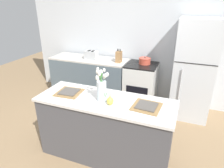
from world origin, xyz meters
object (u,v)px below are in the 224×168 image
at_px(stove_range, 140,86).
at_px(cooking_pot, 145,61).
at_px(flower_vase, 101,88).
at_px(pear_figurine, 110,101).
at_px(plate_setting_right, 147,106).
at_px(refrigerator, 194,70).
at_px(plate_setting_left, 69,92).
at_px(knife_block, 119,57).
at_px(toaster, 91,55).

height_order(stove_range, cooking_pot, cooking_pot).
bearing_deg(cooking_pot, flower_vase, -95.96).
bearing_deg(cooking_pot, pear_figurine, -91.06).
bearing_deg(plate_setting_right, flower_vase, -176.56).
distance_m(stove_range, pear_figurine, 1.77).
relative_size(stove_range, refrigerator, 0.50).
bearing_deg(plate_setting_left, cooking_pot, 67.46).
relative_size(flower_vase, plate_setting_left, 1.21).
distance_m(pear_figurine, knife_block, 1.75).
height_order(stove_range, toaster, toaster).
xyz_separation_m(plate_setting_left, plate_setting_right, (1.08, 0.00, 0.00)).
xyz_separation_m(flower_vase, knife_block, (-0.34, 1.61, -0.05)).
xyz_separation_m(plate_setting_right, toaster, (-1.54, 1.59, 0.09)).
distance_m(pear_figurine, plate_setting_right, 0.45).
bearing_deg(pear_figurine, plate_setting_right, 13.59).
relative_size(plate_setting_right, knife_block, 1.30).
bearing_deg(stove_range, knife_block, -177.81).
xyz_separation_m(refrigerator, plate_setting_right, (-0.51, -1.59, -0.00)).
relative_size(refrigerator, knife_block, 6.71).
bearing_deg(cooking_pot, refrigerator, -3.43).
height_order(plate_setting_right, knife_block, knife_block).
distance_m(flower_vase, plate_setting_right, 0.60).
height_order(plate_setting_left, knife_block, knife_block).
height_order(refrigerator, plate_setting_right, refrigerator).
height_order(pear_figurine, cooking_pot, cooking_pot).
relative_size(stove_range, plate_setting_left, 2.59).
bearing_deg(refrigerator, pear_figurine, -118.98).
relative_size(plate_setting_right, cooking_pot, 1.52).
bearing_deg(refrigerator, cooking_pot, 176.57).
distance_m(refrigerator, plate_setting_right, 1.67).
bearing_deg(cooking_pot, plate_setting_left, -112.54).
distance_m(pear_figurine, cooking_pot, 1.75).
distance_m(stove_range, knife_block, 0.74).
distance_m(pear_figurine, toaster, 2.03).
distance_m(flower_vase, knife_block, 1.64).
xyz_separation_m(stove_range, plate_setting_right, (0.44, -1.59, 0.45)).
relative_size(flower_vase, knife_block, 1.58).
bearing_deg(plate_setting_right, stove_range, 105.48).
height_order(plate_setting_right, cooking_pot, cooking_pot).
relative_size(refrigerator, cooking_pot, 7.86).
xyz_separation_m(plate_setting_right, knife_block, (-0.91, 1.57, 0.12)).
bearing_deg(knife_block, plate_setting_right, -59.88).
bearing_deg(plate_setting_right, refrigerator, 72.28).
bearing_deg(pear_figurine, knife_block, 106.04).
bearing_deg(plate_setting_left, knife_block, 83.88).
distance_m(stove_range, toaster, 1.23).
bearing_deg(toaster, refrigerator, 0.11).
bearing_deg(pear_figurine, cooking_pot, 88.94).
bearing_deg(flower_vase, toaster, 120.84).
xyz_separation_m(stove_range, knife_block, (-0.47, -0.02, 0.57)).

